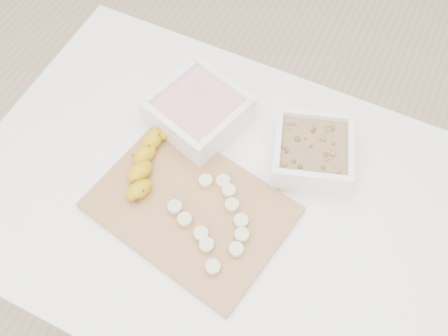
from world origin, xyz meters
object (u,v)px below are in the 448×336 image
at_px(cutting_board, 191,208).
at_px(banana, 149,159).
at_px(bowl_granola, 312,152).
at_px(table, 218,215).
at_px(bowl_yogurt, 199,112).

relative_size(cutting_board, banana, 1.83).
xyz_separation_m(bowl_granola, banana, (-0.29, -0.15, -0.00)).
distance_m(bowl_granola, cutting_board, 0.27).
xyz_separation_m(table, bowl_yogurt, (-0.11, 0.14, 0.14)).
distance_m(bowl_granola, banana, 0.33).
height_order(table, cutting_board, cutting_board).
bearing_deg(table, banana, -179.49).
bearing_deg(cutting_board, bowl_granola, 49.95).
bearing_deg(bowl_yogurt, table, -51.35).
bearing_deg(banana, cutting_board, -19.55).
bearing_deg(banana, table, 3.93).
bearing_deg(bowl_yogurt, bowl_granola, 2.77).
height_order(table, bowl_yogurt, bowl_yogurt).
height_order(bowl_granola, banana, bowl_granola).
height_order(bowl_yogurt, cutting_board, bowl_yogurt).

